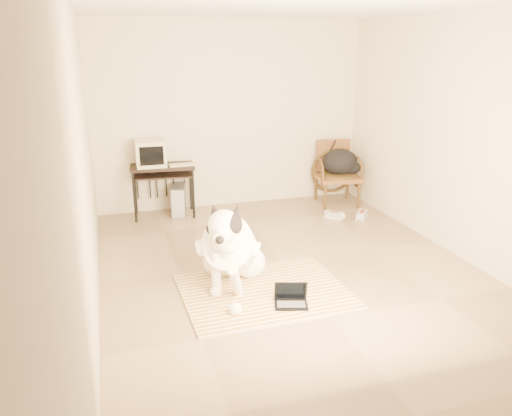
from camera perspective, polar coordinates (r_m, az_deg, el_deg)
name	(u,v)px	position (r m, az deg, el deg)	size (l,w,h in m)	color
floor	(281,260)	(5.72, 2.92, -5.97)	(4.50, 4.50, 0.00)	#917758
ceiling	(286,6)	(5.24, 3.42, 22.10)	(4.50, 4.50, 0.00)	white
wall_back	(231,116)	(7.44, -2.88, 10.51)	(4.50, 4.50, 0.00)	beige
wall_front	(402,205)	(3.36, 16.38, 0.28)	(4.50, 4.50, 0.00)	beige
wall_left	(84,155)	(5.01, -19.02, 5.79)	(4.50, 4.50, 0.00)	beige
wall_right	(444,134)	(6.28, 20.73, 7.95)	(4.50, 4.50, 0.00)	beige
rug	(265,292)	(5.01, 1.01, -9.53)	(1.64, 1.27, 0.02)	orange
dog	(231,249)	(5.00, -2.88, -4.75)	(0.76, 1.35, 0.99)	white
laptop	(291,299)	(4.76, 4.01, -10.29)	(0.36, 0.30, 0.22)	black
computer_desk	(163,173)	(7.11, -10.62, 3.95)	(0.92, 0.56, 0.73)	black
crt_monitor	(151,153)	(7.08, -11.96, 6.15)	(0.41, 0.40, 0.36)	beige
desk_keyboard	(183,165)	(7.06, -8.38, 4.92)	(0.38, 0.14, 0.02)	beige
pc_tower	(179,200)	(7.27, -8.82, 0.92)	(0.28, 0.48, 0.42)	#525255
rattan_chair	(336,173)	(7.74, 9.18, 4.01)	(0.70, 0.68, 0.95)	brown
backpack	(342,163)	(7.73, 9.77, 5.07)	(0.59, 0.45, 0.41)	black
sneaker_left	(334,215)	(7.14, 8.95, -0.82)	(0.25, 0.28, 0.10)	silver
sneaker_right	(362,215)	(7.20, 11.99, -0.83)	(0.28, 0.30, 0.10)	silver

